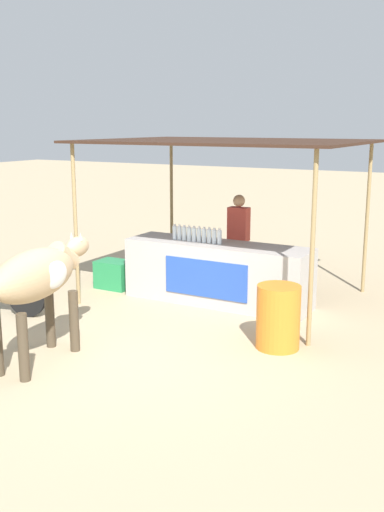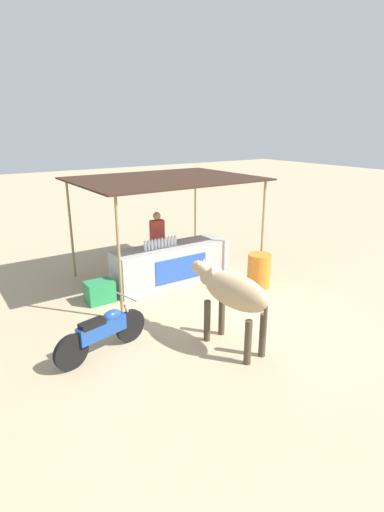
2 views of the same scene
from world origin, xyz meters
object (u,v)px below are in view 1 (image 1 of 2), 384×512
cow (38,278)px  cooler_box (115,274)px  stall_counter (217,273)px  water_barrel (278,317)px  vendor_behind_counter (238,242)px

cow → cooler_box: bearing=111.2°
stall_counter → cooler_box: bearing=-177.1°
stall_counter → water_barrel: bearing=-41.8°
vendor_behind_counter → cow: 4.01m
stall_counter → water_barrel: stall_counter is taller
water_barrel → vendor_behind_counter: bearing=125.8°
cooler_box → cow: bearing=-68.8°
cooler_box → water_barrel: size_ratio=0.73×
water_barrel → cow: (-2.32, -1.78, 0.62)m
water_barrel → cow: size_ratio=0.44×
cooler_box → stall_counter: bearing=2.9°
stall_counter → cow: cow is taller
stall_counter → vendor_behind_counter: size_ratio=1.82×
cooler_box → water_barrel: bearing=-20.4°
cooler_box → water_barrel: (3.52, -1.31, 0.17)m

